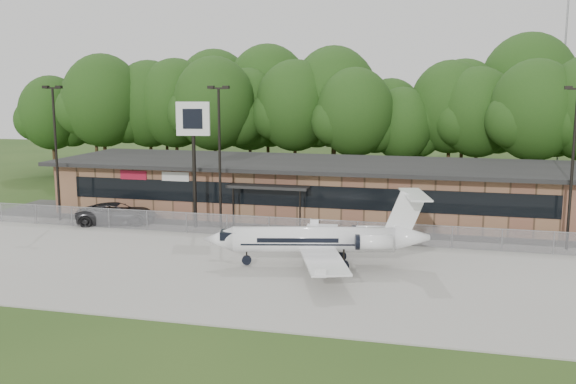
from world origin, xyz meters
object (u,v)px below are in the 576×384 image
(terminal, at_px, (311,187))
(pole_sign, at_px, (193,132))
(business_jet, at_px, (322,240))
(suv, at_px, (117,214))

(terminal, xyz_separation_m, pole_sign, (-7.05, -7.15, 4.79))
(business_jet, bearing_deg, terminal, 91.12)
(suv, xyz_separation_m, pole_sign, (6.18, 0.21, 6.17))
(suv, bearing_deg, terminal, -79.04)
(business_jet, xyz_separation_m, pole_sign, (-10.85, 7.68, 5.40))
(suv, distance_m, pole_sign, 8.73)
(business_jet, height_order, pole_sign, pole_sign)
(terminal, bearing_deg, pole_sign, -134.64)
(terminal, bearing_deg, business_jet, -75.64)
(terminal, relative_size, pole_sign, 4.50)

